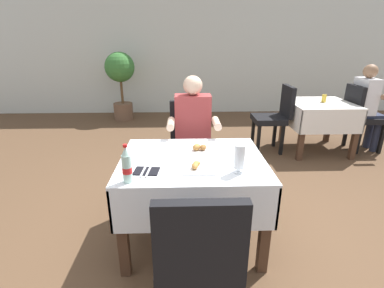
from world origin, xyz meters
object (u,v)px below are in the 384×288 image
Objects in this scene: beer_glass_left at (239,159)px; main_dining_table at (192,178)px; chair_near_camera_side at (198,255)px; plate_near_camera at (197,167)px; napkin_cutlery_set at (146,171)px; cola_bottle_primary at (127,166)px; background_chair_right at (362,114)px; seated_diner_far at (193,131)px; chair_far_diner_seat at (190,142)px; plate_far_diner at (197,149)px; background_chair_left at (275,115)px; background_dining_table at (319,115)px; background_table_tumbler at (324,98)px; potted_plant_corner at (120,76)px; background_patron at (367,103)px.

main_dining_table is at bearing 140.31° from beer_glass_left.
chair_near_camera_side is 4.01× the size of plate_near_camera.
chair_near_camera_side reaches higher than napkin_cutlery_set.
background_chair_right is (2.98, 2.31, -0.29)m from cola_bottle_primary.
seated_diner_far is at bearing 69.37° from napkin_cutlery_set.
napkin_cutlery_set is at bearing -110.63° from seated_diner_far.
main_dining_table is 0.43m from napkin_cutlery_set.
plate_near_camera is 0.25× the size of background_chair_right.
chair_far_diner_seat is 1.17m from beer_glass_left.
plate_near_camera is 0.32m from plate_far_diner.
plate_near_camera is at bearing 6.41° from napkin_cutlery_set.
cola_bottle_primary is 0.26× the size of background_chair_right.
background_chair_left and background_chair_right have the same top height.
cola_bottle_primary reaches higher than chair_near_camera_side.
beer_glass_left is at bearing -14.80° from plate_near_camera.
beer_glass_left is at bearing -56.37° from plate_far_diner.
chair_far_diner_seat is at bearing 70.45° from cola_bottle_primary.
background_dining_table is at bearing 44.05° from plate_far_diner.
plate_near_camera reaches higher than main_dining_table.
napkin_cutlery_set is at bearing -173.59° from plate_near_camera.
main_dining_table is 2.77m from background_table_tumbler.
background_patron is at bearing -25.49° from potted_plant_corner.
chair_far_diner_seat is 1.69m from background_chair_left.
chair_far_diner_seat is 0.77× the size of seated_diner_far.
background_dining_table is at bearing 45.52° from main_dining_table.
plate_near_camera is 0.94× the size of cola_bottle_primary.
background_patron is (2.57, 1.22, 0.00)m from seated_diner_far.
cola_bottle_primary is at bearing -157.91° from plate_near_camera.
potted_plant_corner is (-3.22, 1.86, 0.33)m from background_dining_table.
beer_glass_left is (0.28, -0.99, 0.12)m from seated_diner_far.
cola_bottle_primary is at bearing 131.92° from chair_near_camera_side.
napkin_cutlery_set is 4.15m from potted_plant_corner.
beer_glass_left is at bearing -126.70° from background_table_tumbler.
napkin_cutlery_set is (0.10, 0.14, -0.11)m from cola_bottle_primary.
plate_far_diner is at bearing 86.38° from plate_near_camera.
chair_far_diner_seat reaches higher than napkin_cutlery_set.
chair_far_diner_seat is at bearing -156.94° from background_patron.
plate_far_diner is at bearing 72.41° from main_dining_table.
background_chair_right reaches higher than napkin_cutlery_set.
plate_far_diner is 0.20× the size of background_patron.
main_dining_table is at bearing -123.14° from background_chair_left.
background_patron is (0.69, 0.00, 0.16)m from background_dining_table.
main_dining_table is at bearing -135.00° from background_table_tumbler.
seated_diner_far is at bearing -147.10° from background_dining_table.
cola_bottle_primary reaches higher than plate_near_camera.
main_dining_table is 0.82× the size of potted_plant_corner.
napkin_cutlery_set is (-0.63, 0.04, -0.10)m from beer_glass_left.
background_patron reaches higher than napkin_cutlery_set.
seated_diner_far is at bearing -66.54° from potted_plant_corner.
cola_bottle_primary is 2.88m from background_chair_left.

